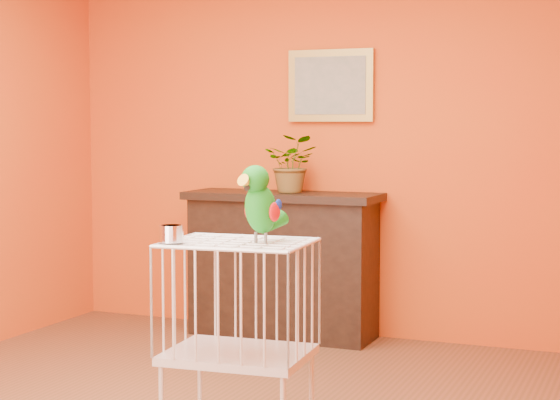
% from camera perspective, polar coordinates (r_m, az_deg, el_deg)
% --- Properties ---
extents(room_shell, '(4.50, 4.50, 4.50)m').
position_cam_1_polar(room_shell, '(4.52, -6.31, 5.89)').
color(room_shell, '#C74F12').
rests_on(room_shell, ground).
extents(console_cabinet, '(1.36, 0.49, 1.01)m').
position_cam_1_polar(console_cabinet, '(6.54, 0.15, -3.94)').
color(console_cabinet, black).
rests_on(console_cabinet, ground).
extents(potted_plant, '(0.42, 0.45, 0.31)m').
position_cam_1_polar(potted_plant, '(6.48, 0.88, 1.84)').
color(potted_plant, '#26722D').
rests_on(potted_plant, console_cabinet).
extents(framed_picture, '(0.62, 0.04, 0.50)m').
position_cam_1_polar(framed_picture, '(6.56, 3.10, 6.98)').
color(framed_picture, '#AC923D').
rests_on(framed_picture, room_shell).
extents(birdcage, '(0.66, 0.52, 0.96)m').
position_cam_1_polar(birdcage, '(4.25, -2.56, -8.75)').
color(birdcage, beige).
rests_on(birdcage, ground).
extents(feed_cup, '(0.11, 0.11, 0.07)m').
position_cam_1_polar(feed_cup, '(4.12, -6.64, -2.05)').
color(feed_cup, silver).
rests_on(feed_cup, birdcage).
extents(parrot, '(0.18, 0.31, 0.35)m').
position_cam_1_polar(parrot, '(4.10, -1.20, -0.19)').
color(parrot, '#59544C').
rests_on(parrot, birdcage).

